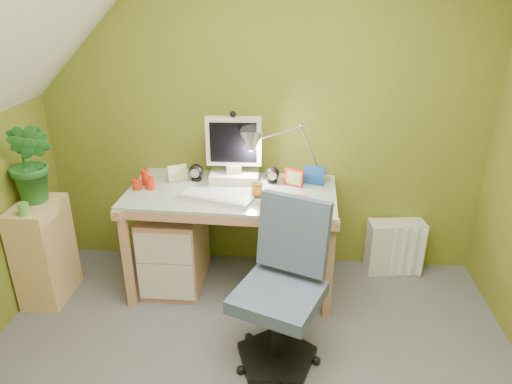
# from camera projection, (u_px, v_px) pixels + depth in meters

# --- Properties ---
(wall_back) EXTENTS (3.20, 0.01, 2.40)m
(wall_back) POSITION_uv_depth(u_px,v_px,m) (263.00, 112.00, 3.32)
(wall_back) COLOR olive
(wall_back) RESTS_ON floor
(desk) EXTENTS (1.43, 0.76, 0.75)m
(desk) POSITION_uv_depth(u_px,v_px,m) (233.00, 239.00, 3.33)
(desk) COLOR tan
(desk) RESTS_ON floor
(monitor) EXTENTS (0.38, 0.23, 0.51)m
(monitor) POSITION_uv_depth(u_px,v_px,m) (234.00, 146.00, 3.24)
(monitor) COLOR beige
(monitor) RESTS_ON desk
(speaker_left) EXTENTS (0.11, 0.11, 0.12)m
(speaker_left) POSITION_uv_depth(u_px,v_px,m) (196.00, 172.00, 3.32)
(speaker_left) COLOR black
(speaker_left) RESTS_ON desk
(speaker_right) EXTENTS (0.10, 0.10, 0.12)m
(speaker_right) POSITION_uv_depth(u_px,v_px,m) (272.00, 175.00, 3.28)
(speaker_right) COLOR black
(speaker_right) RESTS_ON desk
(keyboard) EXTENTS (0.50, 0.28, 0.02)m
(keyboard) POSITION_uv_depth(u_px,v_px,m) (216.00, 197.00, 3.05)
(keyboard) COLOR silver
(keyboard) RESTS_ON desk
(mousepad) EXTENTS (0.26, 0.19, 0.01)m
(mousepad) POSITION_uv_depth(u_px,v_px,m) (287.00, 201.00, 3.02)
(mousepad) COLOR #BA431D
(mousepad) RESTS_ON desk
(mouse) EXTENTS (0.11, 0.07, 0.03)m
(mouse) POSITION_uv_depth(u_px,v_px,m) (287.00, 199.00, 3.02)
(mouse) COLOR silver
(mouse) RESTS_ON mousepad
(amber_tumbler) EXTENTS (0.08, 0.08, 0.09)m
(amber_tumbler) POSITION_uv_depth(u_px,v_px,m) (257.00, 190.00, 3.07)
(amber_tumbler) COLOR #965E15
(amber_tumbler) RESTS_ON desk
(candle_cluster) EXTENTS (0.15, 0.13, 0.11)m
(candle_cluster) POSITION_uv_depth(u_px,v_px,m) (144.00, 180.00, 3.21)
(candle_cluster) COLOR red
(candle_cluster) RESTS_ON desk
(photo_frame_red) EXTENTS (0.13, 0.08, 0.12)m
(photo_frame_red) POSITION_uv_depth(u_px,v_px,m) (294.00, 177.00, 3.23)
(photo_frame_red) COLOR red
(photo_frame_red) RESTS_ON desk
(photo_frame_blue) EXTENTS (0.15, 0.06, 0.13)m
(photo_frame_blue) POSITION_uv_depth(u_px,v_px,m) (314.00, 175.00, 3.26)
(photo_frame_blue) COLOR navy
(photo_frame_blue) RESTS_ON desk
(photo_frame_green) EXTENTS (0.13, 0.08, 0.12)m
(photo_frame_green) POSITION_uv_depth(u_px,v_px,m) (177.00, 173.00, 3.31)
(photo_frame_green) COLOR #ADB67D
(photo_frame_green) RESTS_ON desk
(desk_lamp) EXTENTS (0.60, 0.30, 0.63)m
(desk_lamp) POSITION_uv_depth(u_px,v_px,m) (300.00, 140.00, 3.18)
(desk_lamp) COLOR silver
(desk_lamp) RESTS_ON desk
(side_ledge) EXTENTS (0.27, 0.41, 0.72)m
(side_ledge) POSITION_uv_depth(u_px,v_px,m) (44.00, 252.00, 3.21)
(side_ledge) COLOR tan
(side_ledge) RESTS_ON floor
(potted_plant) EXTENTS (0.34, 0.30, 0.55)m
(potted_plant) POSITION_uv_depth(u_px,v_px,m) (32.00, 163.00, 2.99)
(potted_plant) COLOR #226726
(potted_plant) RESTS_ON side_ledge
(green_cup) EXTENTS (0.06, 0.06, 0.08)m
(green_cup) POSITION_uv_depth(u_px,v_px,m) (24.00, 209.00, 2.91)
(green_cup) COLOR #55A645
(green_cup) RESTS_ON side_ledge
(task_chair) EXTENTS (0.66, 0.66, 0.92)m
(task_chair) POSITION_uv_depth(u_px,v_px,m) (278.00, 295.00, 2.59)
(task_chair) COLOR #42516C
(task_chair) RESTS_ON floor
(radiator) EXTENTS (0.43, 0.22, 0.41)m
(radiator) POSITION_uv_depth(u_px,v_px,m) (395.00, 247.00, 3.56)
(radiator) COLOR silver
(radiator) RESTS_ON floor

